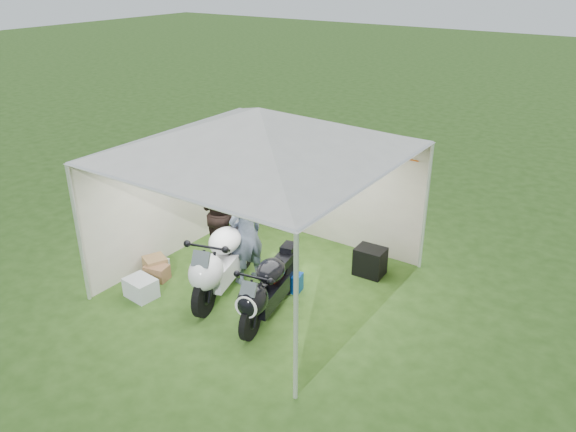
% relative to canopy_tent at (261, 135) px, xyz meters
% --- Properties ---
extents(ground, '(80.00, 80.00, 0.00)m').
position_rel_canopy_tent_xyz_m(ground, '(0.00, -0.03, -2.58)').
color(ground, '#274814').
rests_on(ground, ground).
extents(canopy_tent, '(5.66, 5.66, 3.00)m').
position_rel_canopy_tent_xyz_m(canopy_tent, '(0.00, 0.00, 0.00)').
color(canopy_tent, silver).
rests_on(canopy_tent, ground).
extents(motorcycle_white, '(0.93, 2.19, 1.10)m').
position_rel_canopy_tent_xyz_m(motorcycle_white, '(-0.34, -0.67, -1.96)').
color(motorcycle_white, black).
rests_on(motorcycle_white, ground).
extents(motorcycle_black, '(0.65, 1.89, 0.94)m').
position_rel_canopy_tent_xyz_m(motorcycle_black, '(0.68, -0.83, -2.05)').
color(motorcycle_black, black).
rests_on(motorcycle_black, ground).
extents(paddock_stand, '(0.45, 0.33, 0.31)m').
position_rel_canopy_tent_xyz_m(paddock_stand, '(0.51, 0.02, -2.42)').
color(paddock_stand, blue).
rests_on(paddock_stand, ground).
extents(person_dark_jacket, '(0.99, 0.83, 1.83)m').
position_rel_canopy_tent_xyz_m(person_dark_jacket, '(-1.09, 0.26, -1.66)').
color(person_dark_jacket, black).
rests_on(person_dark_jacket, ground).
extents(person_blue_jacket, '(0.58, 0.74, 1.78)m').
position_rel_canopy_tent_xyz_m(person_blue_jacket, '(-0.25, -0.12, -1.69)').
color(person_blue_jacket, slate).
rests_on(person_blue_jacket, ground).
extents(equipment_box, '(0.51, 0.42, 0.50)m').
position_rel_canopy_tent_xyz_m(equipment_box, '(1.38, 1.23, -2.33)').
color(equipment_box, black).
rests_on(equipment_box, ground).
extents(crate_0, '(0.52, 0.43, 0.32)m').
position_rel_canopy_tent_xyz_m(crate_0, '(-1.35, -1.51, -2.41)').
color(crate_0, '#B8BEC2').
rests_on(crate_0, ground).
extents(crate_1, '(0.46, 0.46, 0.31)m').
position_rel_canopy_tent_xyz_m(crate_1, '(-1.70, -0.86, -2.42)').
color(crate_1, olive).
rests_on(crate_1, ground).
extents(crate_2, '(0.29, 0.25, 0.21)m').
position_rel_canopy_tent_xyz_m(crate_2, '(-1.75, -0.72, -2.47)').
color(crate_2, silver).
rests_on(crate_2, ground).
extents(crate_3, '(0.43, 0.35, 0.26)m').
position_rel_canopy_tent_xyz_m(crate_3, '(-1.55, -0.97, -2.45)').
color(crate_3, brown).
rests_on(crate_3, ground).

